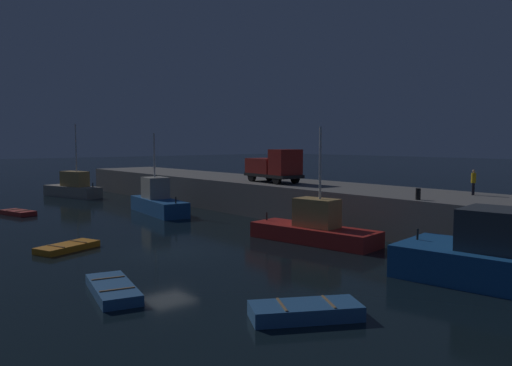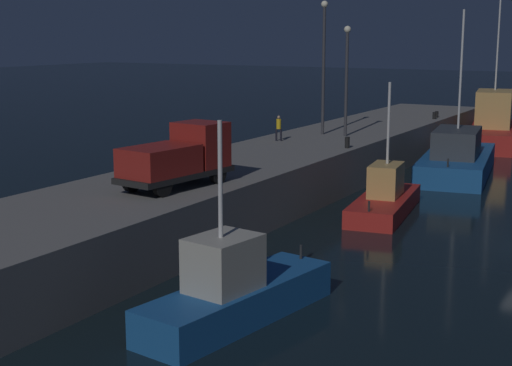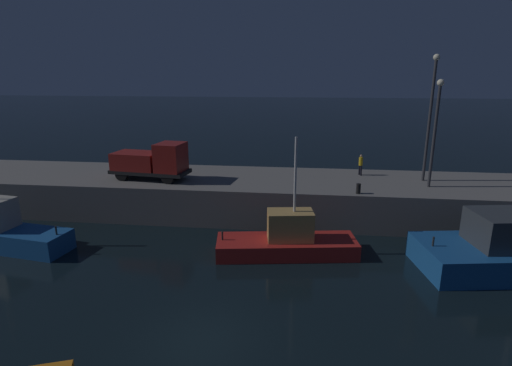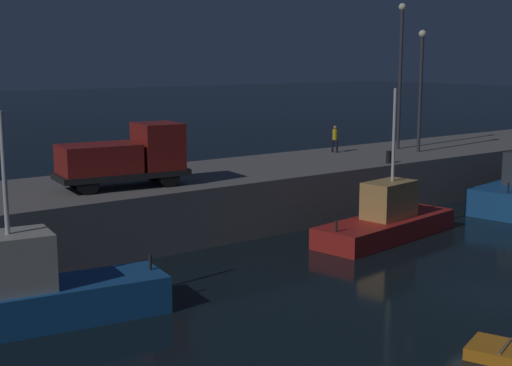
# 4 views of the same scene
# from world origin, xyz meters

# --- Properties ---
(pier_quay) EXTENTS (72.23, 7.29, 2.55)m
(pier_quay) POSITION_xyz_m (0.00, 14.92, 1.28)
(pier_quay) COLOR slate
(pier_quay) RESTS_ON ground
(fishing_boat_blue) EXTENTS (12.24, 5.79, 10.49)m
(fishing_boat_blue) POSITION_xyz_m (15.45, 7.66, 1.10)
(fishing_boat_blue) COLOR #195193
(fishing_boat_blue) RESTS_ON ground
(fishing_boat_white) EXTENTS (7.91, 3.20, 6.49)m
(fishing_boat_white) POSITION_xyz_m (-13.48, 6.97, 0.96)
(fishing_boat_white) COLOR #195193
(fishing_boat_white) RESTS_ON ground
(fishing_boat_orange) EXTENTS (12.38, 5.48, 12.12)m
(fishing_boat_orange) POSITION_xyz_m (30.16, 8.71, 1.66)
(fishing_boat_orange) COLOR red
(fishing_boat_orange) RESTS_ON ground
(fishing_trawler_green) EXTENTS (8.03, 3.49, 6.65)m
(fishing_trawler_green) POSITION_xyz_m (2.94, 7.97, 0.80)
(fishing_trawler_green) COLOR red
(fishing_trawler_green) RESTS_ON ground
(lamp_post_west) EXTENTS (0.44, 0.44, 6.94)m
(lamp_post_west) POSITION_xyz_m (12.02, 14.02, 6.67)
(lamp_post_west) COLOR #38383D
(lamp_post_west) RESTS_ON pier_quay
(lamp_post_east) EXTENTS (0.44, 0.44, 8.51)m
(lamp_post_east) POSITION_xyz_m (12.09, 15.66, 7.49)
(lamp_post_east) COLOR #38383D
(lamp_post_east) RESTS_ON pier_quay
(utility_truck) EXTENTS (5.69, 2.72, 2.65)m
(utility_truck) POSITION_xyz_m (-6.86, 13.72, 3.84)
(utility_truck) COLOR black
(utility_truck) RESTS_ON pier_quay
(dockworker) EXTENTS (0.35, 0.40, 1.55)m
(dockworker) POSITION_xyz_m (7.89, 16.68, 3.43)
(dockworker) COLOR black
(dockworker) RESTS_ON pier_quay
(bollard_west) EXTENTS (0.28, 0.28, 0.64)m
(bollard_west) POSITION_xyz_m (7.16, 11.85, 2.87)
(bollard_west) COLOR black
(bollard_west) RESTS_ON pier_quay
(bollard_central) EXTENTS (0.28, 0.28, 0.53)m
(bollard_central) POSITION_xyz_m (24.57, 11.94, 2.82)
(bollard_central) COLOR black
(bollard_central) RESTS_ON pier_quay
(bollard_east) EXTENTS (0.28, 0.28, 0.49)m
(bollard_east) POSITION_xyz_m (25.77, 12.10, 2.80)
(bollard_east) COLOR black
(bollard_east) RESTS_ON pier_quay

